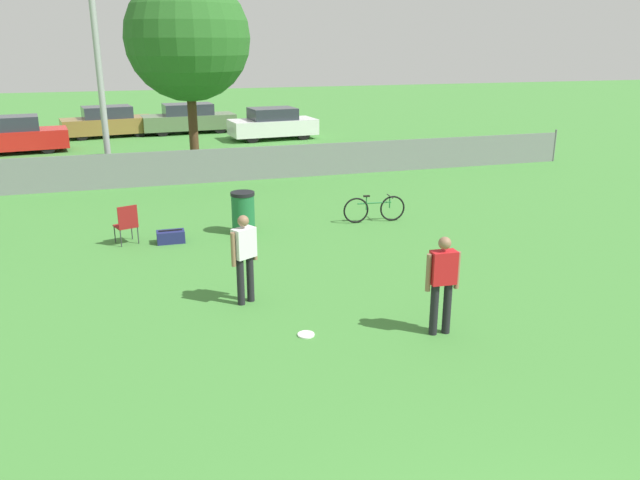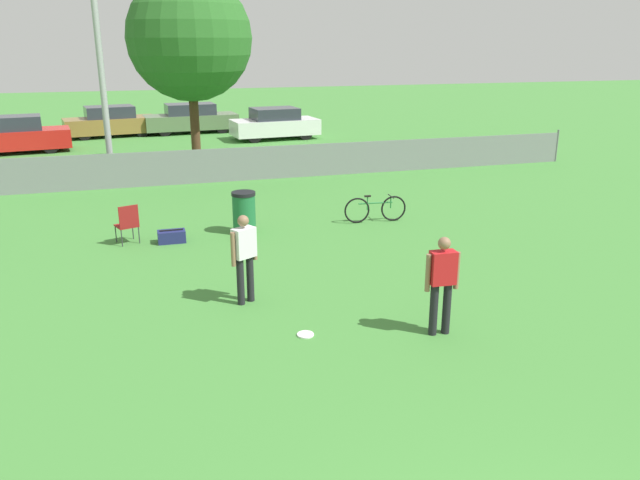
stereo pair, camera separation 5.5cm
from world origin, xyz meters
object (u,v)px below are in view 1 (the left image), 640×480
at_px(light_pole, 93,7).
at_px(player_receiver_white, 244,253).
at_px(frisbee_disc, 306,335).
at_px(parked_car_olive, 188,119).
at_px(tree_near_pole, 188,38).
at_px(parked_car_tan, 108,122).
at_px(parked_car_white, 273,124).
at_px(bicycle_sideline, 374,209).
at_px(parked_car_red, 10,136).
at_px(folding_chair_sideline, 127,223).
at_px(trash_bin, 243,213).
at_px(gear_bag_sideline, 171,237).
at_px(player_thrower_red, 442,279).

xyz_separation_m(light_pole, player_receiver_white, (2.46, -11.17, -4.46)).
distance_m(frisbee_disc, parked_car_olive, 23.52).
height_order(tree_near_pole, parked_car_olive, tree_near_pole).
height_order(parked_car_tan, parked_car_olive, same).
xyz_separation_m(parked_car_tan, parked_car_white, (7.41, -3.06, 0.02)).
height_order(light_pole, tree_near_pole, light_pole).
distance_m(bicycle_sideline, parked_car_red, 17.41).
relative_size(tree_near_pole, parked_car_tan, 1.48).
relative_size(light_pole, folding_chair_sideline, 10.04).
bearing_deg(parked_car_tan, folding_chair_sideline, -96.90).
bearing_deg(trash_bin, tree_near_pole, 91.98).
bearing_deg(player_receiver_white, bicycle_sideline, 16.48).
height_order(parked_car_tan, parked_car_white, same).
distance_m(tree_near_pole, gear_bag_sideline, 9.49).
relative_size(bicycle_sideline, parked_car_tan, 0.36).
distance_m(tree_near_pole, trash_bin, 9.00).
bearing_deg(player_thrower_red, player_receiver_white, 145.49).
xyz_separation_m(player_thrower_red, gear_bag_sideline, (-3.73, 6.00, -0.78)).
distance_m(light_pole, frisbee_disc, 14.16).
height_order(frisbee_disc, gear_bag_sideline, gear_bag_sideline).
bearing_deg(light_pole, frisbee_disc, -76.22).
bearing_deg(parked_car_red, tree_near_pole, -47.94).
bearing_deg(parked_car_red, trash_bin, -70.44).
bearing_deg(trash_bin, parked_car_white, 74.57).
relative_size(parked_car_tan, parked_car_white, 1.08).
bearing_deg(player_thrower_red, tree_near_pole, 102.28).
height_order(player_receiver_white, parked_car_white, player_receiver_white).
bearing_deg(tree_near_pole, frisbee_disc, -89.03).
bearing_deg(frisbee_disc, bicycle_sideline, 59.14).
relative_size(light_pole, gear_bag_sideline, 14.86).
xyz_separation_m(parked_car_tan, parked_car_olive, (3.83, 0.16, 0.01)).
height_order(player_receiver_white, trash_bin, player_receiver_white).
bearing_deg(parked_car_red, frisbee_disc, -77.75).
height_order(light_pole, parked_car_red, light_pole).
xyz_separation_m(player_thrower_red, frisbee_disc, (-2.04, 0.54, -0.90)).
bearing_deg(bicycle_sideline, frisbee_disc, -116.22).
bearing_deg(player_thrower_red, frisbee_disc, 168.44).
xyz_separation_m(bicycle_sideline, trash_bin, (-3.36, -0.01, 0.17)).
relative_size(player_thrower_red, parked_car_tan, 0.36).
bearing_deg(frisbee_disc, parked_car_olive, 88.81).
relative_size(frisbee_disc, folding_chair_sideline, 0.30).
bearing_deg(frisbee_disc, gear_bag_sideline, 107.17).
bearing_deg(gear_bag_sideline, parked_car_olive, 83.13).
distance_m(player_thrower_red, trash_bin, 6.56).
height_order(light_pole, frisbee_disc, light_pole).
bearing_deg(frisbee_disc, folding_chair_sideline, 114.98).
xyz_separation_m(folding_chair_sideline, gear_bag_sideline, (0.94, -0.17, -0.36)).
bearing_deg(player_receiver_white, parked_car_tan, 67.92).
height_order(tree_near_pole, frisbee_disc, tree_near_pole).
xyz_separation_m(trash_bin, parked_car_tan, (-3.38, 17.64, 0.18)).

